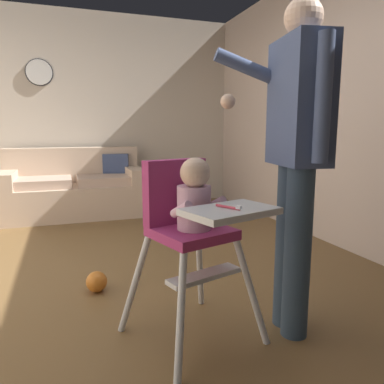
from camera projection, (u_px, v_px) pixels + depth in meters
ground at (131, 293)px, 2.63m from camera, size 5.63×7.55×0.10m
wall_far at (91, 112)px, 5.19m from camera, size 4.83×0.06×2.68m
wall_right at (348, 102)px, 3.33m from camera, size 0.06×6.55×2.68m
couch at (75, 189)px, 4.79m from camera, size 1.73×0.86×0.86m
high_chair at (192, 215)px, 1.88m from camera, size 0.75×0.83×0.97m
adult_standing at (296, 152)px, 1.90m from camera, size 0.51×0.56×1.73m
toy_ball at (97, 282)px, 2.53m from camera, size 0.14×0.14×0.14m
wall_clock at (39, 72)px, 4.86m from camera, size 0.35×0.04×0.35m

